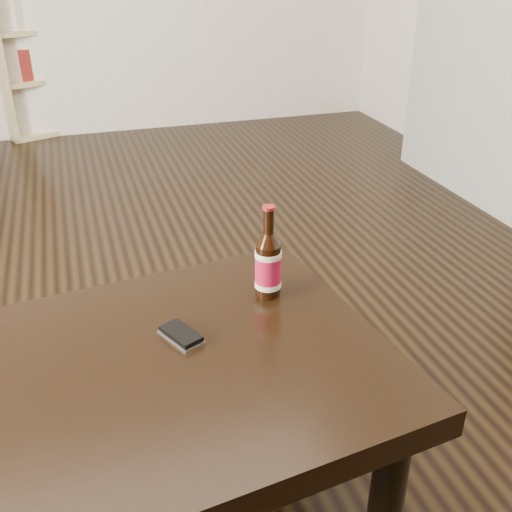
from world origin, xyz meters
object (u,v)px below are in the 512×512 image
object	(u,v)px
bookshelf	(40,24)
coffee_table	(85,411)
beer_bottle	(268,265)
phone	(181,335)

from	to	relation	value
bookshelf	coffee_table	size ratio (longest dim) A/B	1.04
bookshelf	beer_bottle	xyz separation A→B (m)	(0.50, -3.41, -0.17)
bookshelf	coffee_table	xyz separation A→B (m)	(0.05, -3.62, -0.31)
bookshelf	coffee_table	distance (m)	3.63
beer_bottle	phone	distance (m)	0.27
bookshelf	beer_bottle	distance (m)	3.45
bookshelf	phone	size ratio (longest dim) A/B	12.09
bookshelf	beer_bottle	size ratio (longest dim) A/B	6.01
bookshelf	phone	xyz separation A→B (m)	(0.26, -3.52, -0.24)
bookshelf	coffee_table	bearing A→B (deg)	-110.93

